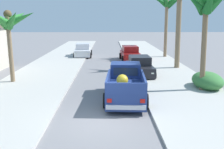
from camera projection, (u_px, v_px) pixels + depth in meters
The scene contains 14 objects.
ground_plane at pixel (102, 121), 11.85m from camera, with size 160.00×160.00×0.00m, color slate.
sidewalk_left at pixel (50, 70), 23.53m from camera, with size 5.13×60.00×0.12m, color #B2AFA8.
sidewalk_right at pixel (161, 69), 23.65m from camera, with size 5.13×60.00×0.12m, color #B2AFA8.
curb_left at pixel (63, 70), 23.55m from camera, with size 0.16×60.00×0.10m, color silver.
curb_right at pixel (147, 69), 23.64m from camera, with size 0.16×60.00×0.10m, color silver.
pickup_truck at pixel (125, 85), 15.01m from camera, with size 2.42×5.30×1.80m.
car_left_near at pixel (83, 51), 31.92m from camera, with size 2.13×4.30×1.54m.
car_right_near at pixel (140, 67), 21.17m from camera, with size 2.11×4.30×1.54m.
car_left_mid at pixel (130, 54), 29.09m from camera, with size 2.19×4.33×1.54m.
palm_tree_left_fore at pixel (8, 21), 17.80m from camera, with size 3.92×3.76×5.04m.
palm_tree_right_fore at pixel (180, 1), 23.14m from camera, with size 3.39×3.28×7.45m.
palm_tree_right_mid at pixel (207, 4), 15.77m from camera, with size 3.46×3.74×6.25m.
palm_tree_left_back at pixel (167, 5), 30.00m from camera, with size 3.78×3.62×7.02m.
hedge_bush at pixel (207, 81), 17.14m from camera, with size 1.80×2.80×1.10m, color #387538.
Camera 1 is at (0.28, -11.20, 4.38)m, focal length 43.70 mm.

